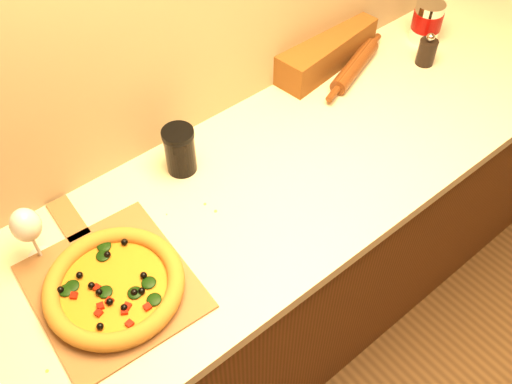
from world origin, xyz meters
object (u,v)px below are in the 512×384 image
at_px(pepper_grinder, 427,51).
at_px(rolling_pin, 355,66).
at_px(dark_jar, 180,150).
at_px(pizza_peel, 109,282).
at_px(coffee_canister, 427,21).
at_px(wine_glass, 26,226).
at_px(pizza, 115,286).

height_order(pepper_grinder, rolling_pin, pepper_grinder).
xyz_separation_m(rolling_pin, dark_jar, (-0.72, 0.00, 0.05)).
distance_m(pizza_peel, dark_jar, 0.43).
relative_size(coffee_canister, dark_jar, 0.98).
relative_size(pizza_peel, pepper_grinder, 4.62).
xyz_separation_m(coffee_canister, dark_jar, (-1.06, 0.02, -0.00)).
bearing_deg(wine_glass, rolling_pin, 1.26).
xyz_separation_m(pizza_peel, pepper_grinder, (1.31, 0.09, 0.05)).
relative_size(rolling_pin, coffee_canister, 2.73).
xyz_separation_m(pizza, dark_jar, (0.36, 0.24, 0.04)).
bearing_deg(wine_glass, pizza, -66.12).
distance_m(pizza, pepper_grinder, 1.32).
distance_m(pizza_peel, wine_glass, 0.24).
bearing_deg(pepper_grinder, pizza_peel, -176.18).
bearing_deg(pizza, rolling_pin, 12.62).
bearing_deg(pizza_peel, wine_glass, 121.46).
relative_size(pizza_peel, coffee_canister, 3.86).
bearing_deg(pizza_peel, rolling_pin, 14.00).
height_order(pizza, rolling_pin, same).
relative_size(pizza, coffee_canister, 2.37).
bearing_deg(pepper_grinder, pizza, -174.60).
height_order(pizza_peel, pizza, pizza).
xyz_separation_m(coffee_canister, wine_glass, (-1.52, -0.01, 0.05)).
height_order(pizza, coffee_canister, coffee_canister).
distance_m(pizza_peel, pizza, 0.04).
xyz_separation_m(pepper_grinder, rolling_pin, (-0.23, 0.12, -0.02)).
xyz_separation_m(pepper_grinder, dark_jar, (-0.95, 0.12, 0.03)).
bearing_deg(dark_jar, pizza, -146.16).
height_order(pizza, pepper_grinder, pepper_grinder).
bearing_deg(pizza_peel, pizza, -88.15).
xyz_separation_m(pizza_peel, pizza, (-0.00, -0.04, 0.03)).
height_order(pepper_grinder, dark_jar, dark_jar).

